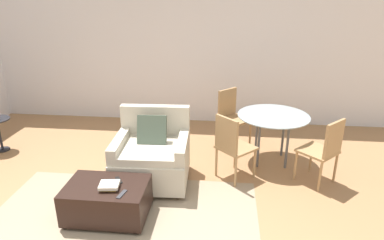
# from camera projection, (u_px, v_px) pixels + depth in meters

# --- Properties ---
(wall_back) EXTENTS (12.00, 0.06, 2.75)m
(wall_back) POSITION_uv_depth(u_px,v_px,m) (170.00, 49.00, 6.25)
(wall_back) COLOR white
(wall_back) RESTS_ON ground_plane
(area_rug) EXTENTS (2.99, 1.56, 0.01)m
(area_rug) POSITION_uv_depth(u_px,v_px,m) (126.00, 212.00, 3.91)
(area_rug) COLOR gray
(area_rug) RESTS_ON ground_plane
(armchair) EXTENTS (0.96, 0.93, 0.94)m
(armchair) POSITION_uv_depth(u_px,v_px,m) (152.00, 156.00, 4.45)
(armchair) COLOR beige
(armchair) RESTS_ON ground_plane
(ottoman) EXTENTS (0.88, 0.59, 0.41)m
(ottoman) POSITION_uv_depth(u_px,v_px,m) (107.00, 200.00, 3.76)
(ottoman) COLOR black
(ottoman) RESTS_ON ground_plane
(book_stack) EXTENTS (0.22, 0.20, 0.06)m
(book_stack) POSITION_uv_depth(u_px,v_px,m) (109.00, 186.00, 3.63)
(book_stack) COLOR gold
(book_stack) RESTS_ON ottoman
(tv_remote_primary) EXTENTS (0.08, 0.17, 0.01)m
(tv_remote_primary) POSITION_uv_depth(u_px,v_px,m) (122.00, 194.00, 3.52)
(tv_remote_primary) COLOR #333338
(tv_remote_primary) RESTS_ON ottoman
(tv_remote_secondary) EXTENTS (0.12, 0.15, 0.01)m
(tv_remote_secondary) POSITION_uv_depth(u_px,v_px,m) (119.00, 180.00, 3.78)
(tv_remote_secondary) COLOR black
(tv_remote_secondary) RESTS_ON ottoman
(dining_table) EXTENTS (1.01, 1.01, 0.72)m
(dining_table) POSITION_uv_depth(u_px,v_px,m) (273.00, 121.00, 4.87)
(dining_table) COLOR #99A8AD
(dining_table) RESTS_ON ground_plane
(dining_chair_near_left) EXTENTS (0.59, 0.59, 0.90)m
(dining_chair_near_left) POSITION_uv_depth(u_px,v_px,m) (232.00, 144.00, 4.42)
(dining_chair_near_left) COLOR tan
(dining_chair_near_left) RESTS_ON ground_plane
(dining_chair_near_right) EXTENTS (0.59, 0.59, 0.90)m
(dining_chair_near_right) POSITION_uv_depth(u_px,v_px,m) (325.00, 148.00, 4.31)
(dining_chair_near_right) COLOR tan
(dining_chair_near_right) RESTS_ON ground_plane
(dining_chair_far_left) EXTENTS (0.59, 0.59, 0.90)m
(dining_chair_far_left) POSITION_uv_depth(u_px,v_px,m) (231.00, 113.00, 5.51)
(dining_chair_far_left) COLOR tan
(dining_chair_far_left) RESTS_ON ground_plane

